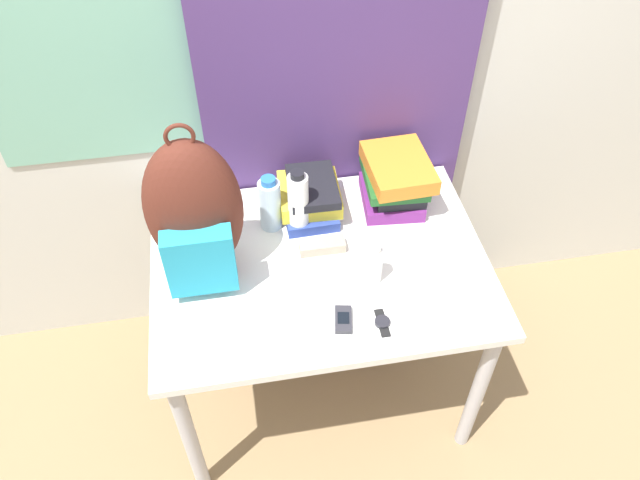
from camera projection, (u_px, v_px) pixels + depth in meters
name	position (u px, v px, depth m)	size (l,w,h in m)	color
ground_plane	(339.00, 474.00, 2.28)	(12.00, 12.00, 0.00)	#8C704C
wall_back	(293.00, 41.00, 1.97)	(6.00, 0.06, 2.50)	beige
curtain_blue	(339.00, 46.00, 1.95)	(0.92, 0.04, 2.50)	#4C336B
desk	(320.00, 280.00, 2.08)	(1.08, 0.79, 0.73)	silver
backpack	(195.00, 214.00, 1.82)	(0.29, 0.25, 0.55)	#512319
book_stack_left	(310.00, 196.00, 2.14)	(0.21, 0.26, 0.13)	navy
book_stack_center	(395.00, 180.00, 2.15)	(0.23, 0.28, 0.18)	#6B2370
water_bottle	(270.00, 204.00, 2.06)	(0.07, 0.07, 0.21)	silver
sports_bottle	(298.00, 203.00, 2.03)	(0.07, 0.07, 0.25)	white
sunscreen_bottle	(374.00, 264.00, 1.91)	(0.05, 0.05, 0.15)	white
cell_phone	(343.00, 320.00, 1.84)	(0.07, 0.10, 0.02)	#2D2D33
sunglasses_case	(322.00, 246.00, 2.04)	(0.15, 0.06, 0.04)	gray
wristwatch	(382.00, 322.00, 1.84)	(0.05, 0.10, 0.01)	black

